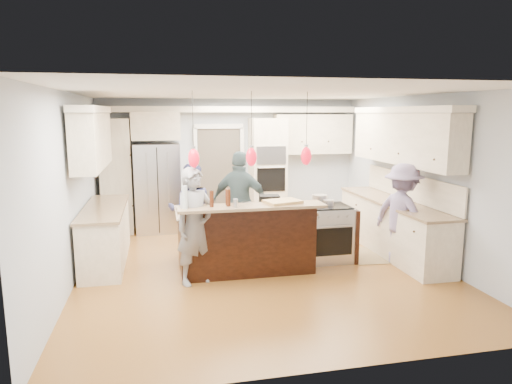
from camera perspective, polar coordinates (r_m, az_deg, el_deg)
ground_plane at (r=7.30m, az=0.58°, el=-9.39°), size 6.00×6.00×0.00m
room_shell at (r=6.92m, az=0.61°, el=4.98°), size 5.54×6.04×2.72m
refrigerator at (r=9.48m, az=-12.15°, el=0.49°), size 0.90×0.70×1.80m
oven_column at (r=9.74m, az=1.46°, el=2.45°), size 0.72×0.69×2.30m
back_upper_cabinets at (r=9.54m, az=-7.47°, el=5.34°), size 5.30×0.61×2.54m
right_counter_run at (r=8.18m, az=17.08°, el=-0.10°), size 0.64×3.10×2.51m
left_cabinets at (r=7.70m, az=-18.83°, el=-0.78°), size 0.64×2.30×2.51m
kitchen_island at (r=7.18m, az=-1.47°, el=-5.67°), size 2.10×1.46×1.12m
island_range at (r=7.63m, az=8.91°, el=-5.08°), size 0.82×0.71×0.92m
pendant_lights at (r=6.37m, az=-0.58°, el=4.43°), size 1.75×0.15×1.03m
person_bar_end at (r=6.48m, az=-7.61°, el=-4.27°), size 0.72×0.64×1.67m
person_far_left at (r=7.76m, az=-8.15°, el=-2.28°), size 0.82×0.67×1.58m
person_far_right at (r=7.84m, az=-1.95°, el=-1.33°), size 1.12×0.88×1.77m
person_range_side at (r=7.62m, az=17.85°, el=-2.69°), size 0.94×1.20×1.63m
floor_rug at (r=8.10m, az=13.86°, el=-7.68°), size 0.74×1.01×0.01m
water_bottle at (r=6.26m, az=-8.89°, el=-0.66°), size 0.07×0.07×0.31m
beer_bottle_a at (r=6.34m, az=-5.58°, el=-0.85°), size 0.06×0.06×0.23m
beer_bottle_b at (r=6.37m, az=-3.48°, el=-0.72°), size 0.06×0.06×0.24m
beer_bottle_c at (r=6.45m, az=-3.59°, el=-0.63°), size 0.07×0.07×0.23m
drink_can at (r=6.29m, az=-2.57°, el=-1.41°), size 0.08×0.08×0.12m
cutting_board at (r=6.62m, az=3.35°, el=-1.20°), size 0.58×0.48×0.04m
pot_large at (r=7.66m, az=7.97°, el=-0.88°), size 0.25×0.25×0.15m
pot_small at (r=7.53m, az=9.02°, el=-1.30°), size 0.19×0.19×0.09m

